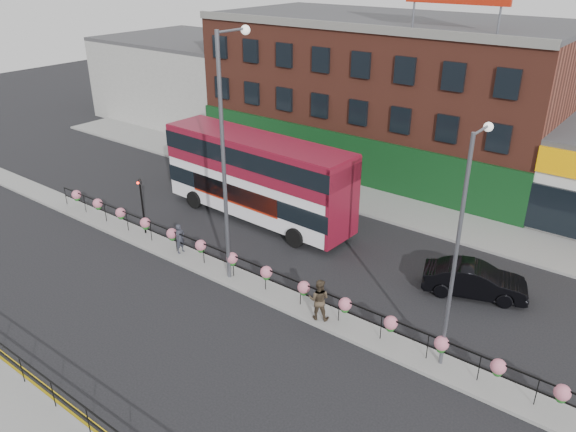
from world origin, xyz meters
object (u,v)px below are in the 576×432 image
Objects in this scene: pedestrian_b at (319,299)px; lamp_column_west at (227,140)px; double_decker_bus at (257,170)px; pedestrian_a at (180,239)px; lamp_column_east at (461,234)px; car at (475,280)px.

lamp_column_west reaches higher than pedestrian_b.
double_decker_bus is 6.59× the size of pedestrian_b.
pedestrian_b is at bearing -4.96° from lamp_column_west.
pedestrian_a is 9.00m from pedestrian_b.
pedestrian_b is at bearing -172.70° from lamp_column_east.
car is at bearing -68.92° from pedestrian_a.
pedestrian_a is 0.85× the size of pedestrian_b.
car is 7.51m from pedestrian_b.
double_decker_bus is 7.79× the size of pedestrian_a.
pedestrian_a is at bearing -179.50° from lamp_column_west.
lamp_column_east reaches higher than pedestrian_b.
lamp_column_west is at bearing -28.45° from pedestrian_b.
double_decker_bus reaches higher than pedestrian_a.
car is at bearing 29.56° from lamp_column_west.
pedestrian_b is (8.98, -0.43, 0.14)m from pedestrian_a.
pedestrian_a is (-13.45, -5.59, 0.18)m from car.
lamp_column_west reaches higher than double_decker_bus.
pedestrian_a is 0.14× the size of lamp_column_west.
pedestrian_b is at bearing 123.40° from car.
lamp_column_east is (5.32, 0.68, 4.44)m from pedestrian_b.
double_decker_bus reaches higher than pedestrian_b.
double_decker_bus is 10.87m from pedestrian_b.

